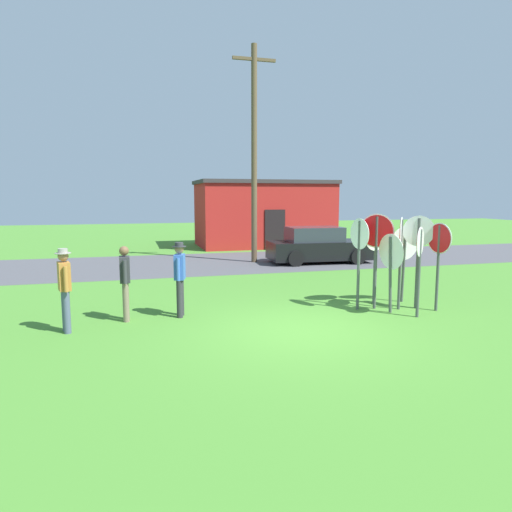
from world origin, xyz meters
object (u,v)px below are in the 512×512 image
at_px(person_with_sunhat, 125,279).
at_px(person_holding_notes, 65,285).
at_px(stop_sign_center_cluster, 420,257).
at_px(stop_sign_low_front, 404,251).
at_px(stop_sign_leaning_left, 375,244).
at_px(stop_sign_rear_left, 401,247).
at_px(utility_pole, 254,152).
at_px(stop_sign_nearest, 359,248).
at_px(stop_sign_tallest, 439,251).
at_px(person_in_blue, 180,275).
at_px(stop_sign_leaning_right, 418,245).
at_px(stop_sign_far_back, 391,259).
at_px(parked_car_on_street, 318,246).
at_px(stop_sign_rear_right, 376,244).

height_order(person_with_sunhat, person_holding_notes, person_holding_notes).
bearing_deg(person_with_sunhat, stop_sign_center_cluster, -12.67).
height_order(stop_sign_low_front, person_holding_notes, stop_sign_low_front).
bearing_deg(stop_sign_leaning_left, stop_sign_rear_left, -68.24).
bearing_deg(utility_pole, stop_sign_nearest, -87.79).
relative_size(stop_sign_low_front, stop_sign_center_cluster, 0.96).
bearing_deg(stop_sign_tallest, stop_sign_nearest, 161.06).
bearing_deg(utility_pole, stop_sign_tallest, -77.04).
distance_m(stop_sign_rear_left, person_in_blue, 5.38).
relative_size(utility_pole, stop_sign_center_cluster, 4.23).
bearing_deg(stop_sign_low_front, stop_sign_leaning_right, -94.31).
distance_m(stop_sign_far_back, stop_sign_nearest, 0.80).
xyz_separation_m(utility_pole, stop_sign_rear_left, (1.32, -8.89, -3.07)).
height_order(stop_sign_leaning_left, stop_sign_center_cluster, stop_sign_leaning_left).
bearing_deg(person_in_blue, stop_sign_center_cluster, -15.87).
relative_size(parked_car_on_street, stop_sign_leaning_right, 1.90).
height_order(stop_sign_tallest, person_with_sunhat, stop_sign_tallest).
relative_size(stop_sign_tallest, stop_sign_leaning_left, 0.94).
xyz_separation_m(stop_sign_far_back, stop_sign_tallest, (1.22, -0.12, 0.17)).
xyz_separation_m(stop_sign_leaning_right, stop_sign_rear_left, (-0.49, -0.01, -0.02)).
bearing_deg(stop_sign_low_front, stop_sign_far_back, -135.95).
xyz_separation_m(stop_sign_rear_right, person_holding_notes, (-7.15, -0.12, -0.65)).
xyz_separation_m(person_in_blue, person_holding_notes, (-2.40, -0.63, 0.00)).
bearing_deg(utility_pole, stop_sign_low_front, -77.20).
bearing_deg(stop_sign_rear_left, person_holding_notes, 179.27).
relative_size(stop_sign_rear_left, person_in_blue, 1.32).
bearing_deg(person_holding_notes, stop_sign_nearest, 1.26).
height_order(stop_sign_leaning_left, person_with_sunhat, stop_sign_leaning_left).
xyz_separation_m(stop_sign_low_front, person_holding_notes, (-8.24, -0.57, -0.38)).
distance_m(stop_sign_leaning_right, person_in_blue, 5.86).
relative_size(parked_car_on_street, person_in_blue, 2.53).
distance_m(stop_sign_tallest, person_in_blue, 6.22).
height_order(utility_pole, stop_sign_far_back, utility_pole).
bearing_deg(person_in_blue, person_holding_notes, -165.17).
distance_m(stop_sign_low_front, stop_sign_rear_right, 1.21).
relative_size(stop_sign_leaning_left, person_with_sunhat, 1.35).
relative_size(utility_pole, stop_sign_far_back, 4.65).
xyz_separation_m(stop_sign_leaning_right, stop_sign_low_front, (0.05, 0.67, -0.22)).
xyz_separation_m(stop_sign_leaning_right, stop_sign_rear_right, (-1.04, 0.21, 0.05)).
height_order(stop_sign_center_cluster, person_in_blue, stop_sign_center_cluster).
xyz_separation_m(stop_sign_leaning_left, stop_sign_center_cluster, (0.28, -1.48, -0.16)).
bearing_deg(person_with_sunhat, stop_sign_nearest, -4.63).
xyz_separation_m(stop_sign_far_back, stop_sign_leaning_right, (0.91, 0.26, 0.29)).
bearing_deg(stop_sign_rear_left, person_with_sunhat, 173.94).
xyz_separation_m(stop_sign_nearest, stop_sign_rear_right, (0.45, -0.03, 0.09)).
height_order(stop_sign_low_front, stop_sign_center_cluster, stop_sign_center_cluster).
height_order(stop_sign_rear_left, person_with_sunhat, stop_sign_rear_left).
bearing_deg(stop_sign_leaning_left, parked_car_on_street, 78.10).
bearing_deg(stop_sign_low_front, stop_sign_nearest, -164.43).
xyz_separation_m(stop_sign_far_back, stop_sign_rear_left, (0.41, 0.25, 0.26)).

